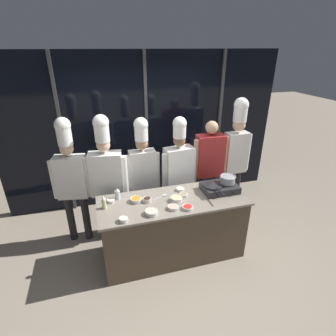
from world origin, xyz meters
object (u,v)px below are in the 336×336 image
Objects in this scene: prep_bowl_bean_sprouts at (124,219)px; prep_bowl_rice at (180,189)px; stock_pot at (228,179)px; serving_spoon_slotted at (162,196)px; chef_pastry at (179,167)px; frying_pan at (213,184)px; prep_bowl_garlic at (111,200)px; prep_bowl_bell_pepper at (187,207)px; portable_stove at (220,188)px; squeeze_bottle_oil at (104,203)px; chef_line at (143,168)px; chef_sous at (106,174)px; person_guest at (209,163)px; prep_bowl_carrots at (136,200)px; chef_head at (71,175)px; prep_bowl_ginger at (177,199)px; prep_bowl_noodles at (151,212)px; chef_apprentice at (236,148)px; prep_bowl_mushrooms at (184,195)px; prep_bowl_shrimp at (173,207)px; squeeze_bottle_clear at (117,194)px; prep_bowl_soy_glaze at (147,200)px.

prep_bowl_rice is (0.85, 0.50, -0.01)m from prep_bowl_bean_sprouts.
serving_spoon_slotted is (-0.91, 0.08, -0.16)m from stock_pot.
chef_pastry is (-0.51, 0.61, -0.02)m from stock_pot.
frying_pan is 4.64× the size of prep_bowl_garlic.
prep_bowl_bell_pepper is at bearing 71.23° from chef_pastry.
portable_stove is 4.64× the size of prep_bowl_garlic.
squeeze_bottle_oil is 0.90m from chef_line.
chef_sous is at bearing 7.64° from chef_line.
person_guest is (0.93, 0.55, 0.14)m from serving_spoon_slotted.
portable_stove reaches higher than prep_bowl_rice.
chef_sous is at bearing 3.78° from person_guest.
chef_head reaches higher than prep_bowl_carrots.
portable_stove is at bearing 145.65° from chef_line.
portable_stove is 0.25× the size of chef_sous.
stock_pot is at bearing 90.77° from person_guest.
prep_bowl_ginger is at bearing 161.15° from chef_head.
chef_line reaches higher than prep_bowl_noodles.
frying_pan is at bearing 170.97° from chef_head.
portable_stove reaches higher than serving_spoon_slotted.
chef_apprentice is (0.98, 0.04, 0.20)m from chef_pastry.
person_guest reaches higher than prep_bowl_mushrooms.
frying_pan is 4.46× the size of prep_bowl_bean_sprouts.
portable_stove is 2.08m from chef_head.
chef_pastry is at bearing 54.61° from prep_bowl_noodles.
chef_sous is (-0.69, 0.50, 0.19)m from serving_spoon_slotted.
stock_pot reaches higher than prep_bowl_carrots.
prep_bowl_shrimp is (-0.64, -0.24, -0.11)m from frying_pan.
prep_bowl_bean_sprouts is 0.06× the size of person_guest.
prep_bowl_bean_sprouts is 0.47× the size of serving_spoon_slotted.
prep_bowl_mushrooms is (0.86, -0.18, -0.05)m from squeeze_bottle_clear.
serving_spoon_slotted is (-0.22, 0.38, -0.02)m from prep_bowl_bell_pepper.
prep_bowl_bean_sprouts is 0.68× the size of prep_bowl_ginger.
chef_apprentice reaches higher than prep_bowl_bell_pepper.
stock_pot reaches higher than prep_bowl_mushrooms.
frying_pan is 0.68m from chef_pastry.
prep_bowl_carrots is (-0.13, 0.33, -0.00)m from prep_bowl_noodles.
prep_bowl_shrimp is at bearing -159.58° from frying_pan.
stock_pot is 0.12× the size of chef_apprentice.
stock_pot is 1.60m from prep_bowl_garlic.
prep_bowl_bean_sprouts is at bearing -171.72° from prep_bowl_shrimp.
chef_head is (-1.44, 0.50, 0.18)m from prep_bowl_rice.
prep_bowl_soy_glaze is at bearing 179.23° from frying_pan.
squeeze_bottle_clear is at bearing 23.33° from prep_bowl_garlic.
person_guest reaches higher than squeeze_bottle_clear.
stock_pot is 1.70m from chef_sous.
person_guest is (0.70, 0.93, 0.12)m from prep_bowl_bell_pepper.
prep_bowl_garlic is (-0.96, -0.03, -0.00)m from prep_bowl_rice.
prep_bowl_carrots is (0.21, 0.38, 0.00)m from prep_bowl_bean_sprouts.
chef_pastry is at bearing 78.56° from prep_bowl_bell_pepper.
chef_pastry is at bearing 52.67° from serving_spoon_slotted.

